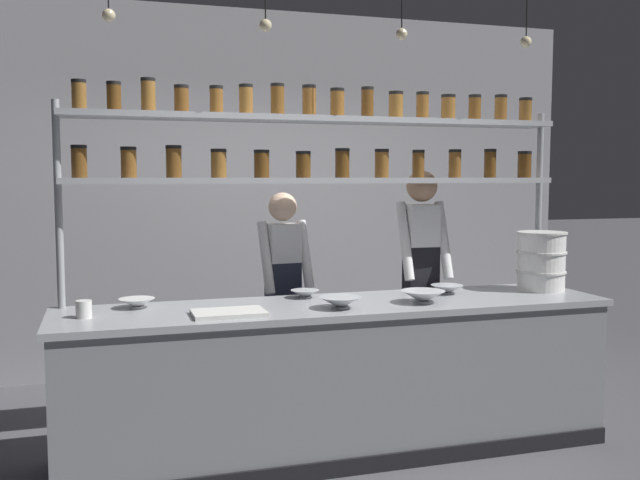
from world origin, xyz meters
TOP-DOWN VIEW (x-y plane):
  - ground_plane at (0.00, 0.00)m, footprint 40.00×40.00m
  - back_wall at (0.00, 2.11)m, footprint 5.76×0.12m
  - prep_counter at (0.00, -0.00)m, footprint 3.36×0.76m
  - spice_shelf_unit at (-0.00, 0.33)m, footprint 3.24×0.28m
  - chef_left at (-0.15, 0.79)m, footprint 0.38×0.30m
  - chef_center at (0.80, 0.55)m, footprint 0.37×0.30m
  - container_stack at (1.46, 0.08)m, footprint 0.33×0.33m
  - cutting_board at (-0.70, -0.17)m, footprint 0.40×0.26m
  - prep_bowl_near_left at (-0.15, 0.25)m, footprint 0.18×0.18m
  - prep_bowl_center_front at (0.79, 0.13)m, footprint 0.21×0.21m
  - prep_bowl_center_back at (-1.18, 0.20)m, footprint 0.21×0.21m
  - prep_bowl_near_right at (0.49, -0.13)m, footprint 0.27×0.27m
  - prep_bowl_far_left at (-0.05, -0.16)m, footprint 0.25×0.25m
  - serving_cup_front at (-1.47, -0.02)m, footprint 0.09×0.09m
  - pendant_light_row at (-0.03, 0.00)m, footprint 2.62×0.07m

SIDE VIEW (x-z plane):
  - ground_plane at x=0.00m, z-range 0.00..0.00m
  - prep_counter at x=0.00m, z-range 0.00..0.92m
  - chef_left at x=-0.15m, z-range 0.11..1.68m
  - cutting_board at x=-0.70m, z-range 0.92..0.94m
  - prep_bowl_near_left at x=-0.15m, z-range 0.92..0.97m
  - prep_bowl_center_back at x=-1.18m, z-range 0.92..0.98m
  - prep_bowl_center_front at x=0.79m, z-range 0.92..0.98m
  - prep_bowl_far_left at x=-0.05m, z-range 0.92..0.99m
  - prep_bowl_near_right at x=0.49m, z-range 0.92..0.99m
  - serving_cup_front at x=-1.47m, z-range 0.92..1.02m
  - chef_center at x=0.80m, z-range 0.14..1.87m
  - container_stack at x=1.46m, z-range 0.92..1.32m
  - back_wall at x=0.00m, z-range 0.00..3.11m
  - spice_shelf_unit at x=0.00m, z-range 0.71..2.97m
  - pendant_light_row at x=-0.03m, z-range 2.29..2.84m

